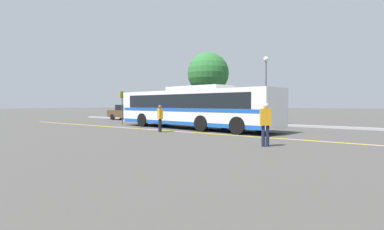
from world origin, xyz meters
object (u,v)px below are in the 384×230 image
Objects in this scene: parked_car_2 at (223,116)px; pedestrian_0 at (265,122)px; parked_car_0 at (128,112)px; parked_car_1 at (174,115)px; tree_0 at (208,73)px; transit_bus at (192,107)px; pedestrian_1 at (160,117)px; street_lamp at (266,79)px; bus_stop_sign at (122,103)px.

parked_car_2 is 2.60× the size of pedestrian_0.
parked_car_1 is (6.26, 0.14, -0.11)m from parked_car_0.
parked_car_2 is 7.05m from tree_0.
transit_bus is 3.12m from pedestrian_1.
transit_bus is 2.38× the size of street_lamp.
bus_stop_sign is at bearing -107.42° from tree_0.
parked_car_1 is 9.08m from street_lamp.
parked_car_0 is 14.42m from pedestrian_1.
tree_0 is at bearing -41.59° from pedestrian_1.
bus_stop_sign is (-7.20, 3.21, 0.83)m from pedestrian_1.
parked_car_0 is (-12.15, 4.97, -0.70)m from transit_bus.
pedestrian_0 is 19.07m from tree_0.
parked_car_0 reaches higher than parked_car_1.
tree_0 reaches higher than parked_car_0.
parked_car_2 is at bearing 90.05° from pedestrian_0.
pedestrian_1 is 7.93m from bus_stop_sign.
parked_car_2 is at bearing -151.53° from street_lamp.
tree_0 is (-4.60, 9.01, 3.32)m from transit_bus.
street_lamp reaches higher than transit_bus.
tree_0 is at bearing 161.87° from street_lamp.
parked_car_2 is 4.58m from street_lamp.
parked_car_0 is at bearing -5.59° from pedestrian_1.
bus_stop_sign is at bearing 46.33° from parked_car_0.
parked_car_0 is 6.27m from parked_car_1.
transit_bus is 10.65m from tree_0.
bus_stop_sign is at bearing -58.14° from parked_car_2.
bus_stop_sign is at bearing 165.14° from parked_car_1.
pedestrian_1 is at bearing -176.48° from transit_bus.
tree_0 is at bearing -137.63° from parked_car_2.
parked_car_0 is 9.45m from tree_0.
tree_0 is (-4.42, 12.07, 3.89)m from pedestrian_1.
bus_stop_sign is at bearing 4.25° from pedestrian_1.
pedestrian_1 is at bearing 57.79° from parked_car_0.
street_lamp is at bearing 98.26° from parked_car_0.
transit_bus is at bearing -84.26° from bus_stop_sign.
parked_car_2 is at bearing 12.55° from transit_bus.
parked_car_0 is at bearing 74.62° from transit_bus.
pedestrian_0 is (19.61, -10.23, 0.20)m from parked_car_0.
pedestrian_0 reaches higher than parked_car_0.
parked_car_1 is at bearing -108.25° from tree_0.
transit_bus is at bearing -129.12° from parked_car_1.
tree_0 reaches higher than street_lamp.
transit_bus is 2.91× the size of parked_car_2.
bus_stop_sign reaches higher than pedestrian_1.
parked_car_0 is 1.09× the size of parked_car_2.
parked_car_1 is 5.39m from parked_car_2.
street_lamp is (14.69, 1.69, 2.90)m from parked_car_0.
parked_car_0 is 11.65m from parked_car_2.
parked_car_1 is at bearing 93.01° from parked_car_0.
parked_car_2 is at bearing -59.45° from pedestrian_1.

